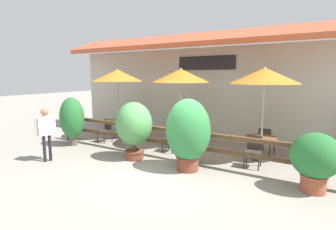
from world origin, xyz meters
TOP-DOWN VIEW (x-y plane):
  - ground_plane at (0.00, 0.00)m, footprint 60.00×60.00m
  - building_facade at (-0.00, 4.10)m, footprint 14.28×1.49m
  - patio_railing at (0.00, 1.05)m, footprint 10.40×0.14m
  - patio_umbrella_near at (-3.61, 2.27)m, footprint 1.97×1.97m
  - dining_table_near at (-3.61, 2.27)m, footprint 0.90×0.90m
  - chair_near_streetside at (-3.64, 1.56)m, footprint 0.46×0.46m
  - chair_near_wallside at (-3.60, 2.98)m, footprint 0.44×0.44m
  - patio_umbrella_middle at (-0.86, 2.42)m, footprint 1.97×1.97m
  - dining_table_middle at (-0.86, 2.42)m, footprint 0.90×0.90m
  - chair_middle_streetside at (-0.84, 1.74)m, footprint 0.44×0.44m
  - chair_middle_wallside at (-0.93, 3.09)m, footprint 0.42×0.42m
  - patio_umbrella_far at (1.92, 2.33)m, footprint 1.97×1.97m
  - dining_table_far at (1.92, 2.33)m, footprint 0.90×0.90m
  - chair_far_streetside at (1.86, 1.63)m, footprint 0.45×0.45m
  - chair_far_wallside at (1.93, 3.04)m, footprint 0.50×0.50m
  - potted_plant_broad_leaf at (3.38, 0.69)m, footprint 1.03×0.93m
  - potted_plant_corner_fern at (-1.40, 0.46)m, footprint 1.15×1.03m
  - potted_plant_tall_tropical at (-4.29, 0.55)m, footprint 0.91×0.82m
  - potted_plant_small_flowering at (0.42, 0.46)m, footprint 1.21×1.09m
  - pedestrian at (-3.47, -1.04)m, footprint 0.33×0.53m

SIDE VIEW (x-z plane):
  - ground_plane at x=0.00m, z-range 0.00..0.00m
  - chair_near_streetside at x=-3.64m, z-range 0.05..0.91m
  - chair_near_wallside at x=-3.60m, z-range 0.05..0.91m
  - chair_middle_streetside at x=-0.84m, z-range 0.05..0.91m
  - chair_middle_wallside at x=-0.93m, z-range 0.05..0.91m
  - chair_far_streetside at x=1.86m, z-range 0.05..0.91m
  - chair_far_wallside at x=1.93m, z-range 0.05..0.91m
  - dining_table_near at x=-3.61m, z-range 0.21..0.92m
  - dining_table_middle at x=-0.86m, z-range 0.21..0.92m
  - dining_table_far at x=1.92m, z-range 0.21..0.92m
  - patio_railing at x=0.00m, z-range 0.22..1.17m
  - potted_plant_broad_leaf at x=3.38m, z-range 0.09..1.42m
  - potted_plant_tall_tropical at x=-4.29m, z-range 0.11..1.86m
  - pedestrian at x=-3.47m, z-range 0.23..1.81m
  - potted_plant_small_flowering at x=0.42m, z-range 0.07..2.00m
  - potted_plant_corner_fern at x=-1.40m, z-range 0.16..1.91m
  - building_facade at x=0.00m, z-range 0.05..4.28m
  - patio_umbrella_near at x=-3.61m, z-range 1.12..3.90m
  - patio_umbrella_middle at x=-0.86m, z-range 1.12..3.90m
  - patio_umbrella_far at x=1.92m, z-range 1.12..3.90m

